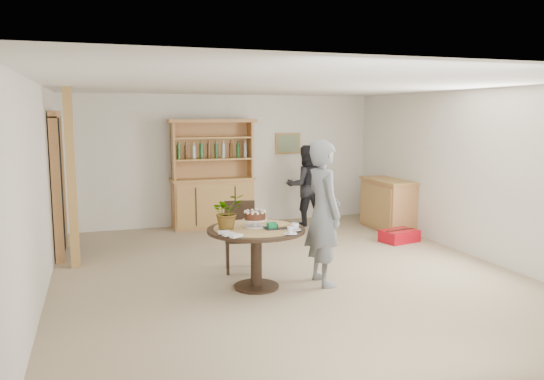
{
  "coord_description": "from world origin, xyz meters",
  "views": [
    {
      "loc": [
        -2.36,
        -6.53,
        2.13
      ],
      "look_at": [
        0.02,
        0.63,
        1.05
      ],
      "focal_mm": 35.0,
      "sensor_mm": 36.0,
      "label": 1
    }
  ],
  "objects": [
    {
      "name": "ground",
      "position": [
        0.0,
        0.0,
        0.0
      ],
      "size": [
        7.0,
        7.0,
        0.0
      ],
      "primitive_type": "plane",
      "color": "tan",
      "rests_on": "ground"
    },
    {
      "name": "room_shell",
      "position": [
        0.0,
        0.01,
        1.74
      ],
      "size": [
        6.04,
        7.04,
        2.52
      ],
      "color": "white",
      "rests_on": "ground"
    },
    {
      "name": "doorway",
      "position": [
        -2.93,
        2.0,
        1.11
      ],
      "size": [
        0.13,
        1.1,
        2.18
      ],
      "color": "black",
      "rests_on": "ground"
    },
    {
      "name": "pine_post",
      "position": [
        -2.7,
        1.2,
        1.25
      ],
      "size": [
        0.12,
        0.12,
        2.5
      ],
      "primitive_type": "cube",
      "color": "tan",
      "rests_on": "ground"
    },
    {
      "name": "hutch",
      "position": [
        -0.3,
        3.24,
        0.69
      ],
      "size": [
        1.62,
        0.54,
        2.04
      ],
      "color": "tan",
      "rests_on": "ground"
    },
    {
      "name": "sideboard",
      "position": [
        2.74,
        2.0,
        0.47
      ],
      "size": [
        0.54,
        1.26,
        0.94
      ],
      "color": "tan",
      "rests_on": "ground"
    },
    {
      "name": "dining_table",
      "position": [
        -0.55,
        -0.45,
        0.6
      ],
      "size": [
        1.2,
        1.2,
        0.76
      ],
      "color": "black",
      "rests_on": "ground"
    },
    {
      "name": "dining_chair",
      "position": [
        -0.53,
        0.37,
        0.54
      ],
      "size": [
        0.5,
        0.5,
        0.95
      ],
      "rotation": [
        0.0,
        0.0,
        -0.21
      ],
      "color": "black",
      "rests_on": "ground"
    },
    {
      "name": "birthday_cake",
      "position": [
        -0.55,
        -0.4,
        0.88
      ],
      "size": [
        0.3,
        0.3,
        0.2
      ],
      "color": "white",
      "rests_on": "dining_table"
    },
    {
      "name": "flower_vase",
      "position": [
        -0.9,
        -0.4,
        0.97
      ],
      "size": [
        0.47,
        0.44,
        0.42
      ],
      "primitive_type": "imported",
      "rotation": [
        0.0,
        0.0,
        0.35
      ],
      "color": "#3F7233",
      "rests_on": "dining_table"
    },
    {
      "name": "gift_tray",
      "position": [
        -0.33,
        -0.58,
        0.79
      ],
      "size": [
        0.3,
        0.2,
        0.08
      ],
      "color": "black",
      "rests_on": "dining_table"
    },
    {
      "name": "coffee_cup_a",
      "position": [
        -0.15,
        -0.73,
        0.8
      ],
      "size": [
        0.15,
        0.15,
        0.09
      ],
      "color": "white",
      "rests_on": "dining_table"
    },
    {
      "name": "coffee_cup_b",
      "position": [
        -0.27,
        -0.9,
        0.79
      ],
      "size": [
        0.15,
        0.15,
        0.08
      ],
      "color": "white",
      "rests_on": "dining_table"
    },
    {
      "name": "napkins",
      "position": [
        -0.96,
        -0.77,
        0.77
      ],
      "size": [
        0.24,
        0.33,
        0.03
      ],
      "color": "white",
      "rests_on": "dining_table"
    },
    {
      "name": "teen_boy",
      "position": [
        0.3,
        -0.55,
        0.91
      ],
      "size": [
        0.45,
        0.67,
        1.83
      ],
      "primitive_type": "imported",
      "rotation": [
        0.0,
        0.0,
        1.59
      ],
      "color": "slate",
      "rests_on": "ground"
    },
    {
      "name": "adult_person",
      "position": [
        1.42,
        2.84,
        0.77
      ],
      "size": [
        0.78,
        0.62,
        1.55
      ],
      "primitive_type": "imported",
      "rotation": [
        0.0,
        0.0,
        3.1
      ],
      "color": "black",
      "rests_on": "ground"
    },
    {
      "name": "red_suitcase",
      "position": [
        2.43,
        1.07,
        0.1
      ],
      "size": [
        0.67,
        0.52,
        0.21
      ],
      "rotation": [
        0.0,
        0.0,
        0.22
      ],
      "color": "#B80918",
      "rests_on": "ground"
    }
  ]
}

